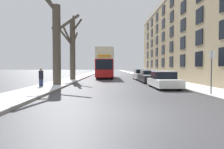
% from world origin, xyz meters
% --- Properties ---
extents(ground_plane, '(320.00, 320.00, 0.00)m').
position_xyz_m(ground_plane, '(0.00, 0.00, 0.00)').
color(ground_plane, '#424247').
extents(sidewalk_left, '(2.62, 130.00, 0.16)m').
position_xyz_m(sidewalk_left, '(-5.93, 53.00, 0.08)').
color(sidewalk_left, gray).
rests_on(sidewalk_left, ground).
extents(sidewalk_right, '(2.62, 130.00, 0.16)m').
position_xyz_m(sidewalk_right, '(5.93, 53.00, 0.08)').
color(sidewalk_right, gray).
rests_on(sidewalk_right, ground).
extents(terrace_facade_right, '(9.10, 40.86, 12.19)m').
position_xyz_m(terrace_facade_right, '(11.73, 18.87, 6.10)').
color(terrace_facade_right, tan).
rests_on(terrace_facade_right, ground).
extents(bare_tree_left_0, '(4.04, 3.16, 8.81)m').
position_xyz_m(bare_tree_left_0, '(-5.61, 10.85, 4.10)').
color(bare_tree_left_0, '#4C4238').
rests_on(bare_tree_left_0, ground).
extents(bare_tree_left_1, '(2.97, 3.61, 7.91)m').
position_xyz_m(bare_tree_left_1, '(-5.64, 18.92, 4.26)').
color(bare_tree_left_1, '#4C4238').
rests_on(bare_tree_left_1, ground).
extents(double_decker_bus, '(2.58, 11.64, 4.52)m').
position_xyz_m(double_decker_bus, '(-1.55, 25.77, 2.55)').
color(double_decker_bus, red).
rests_on(double_decker_bus, ground).
extents(parked_car_0, '(1.85, 4.48, 1.39)m').
position_xyz_m(parked_car_0, '(3.53, 9.06, 0.64)').
color(parked_car_0, silver).
rests_on(parked_car_0, ground).
extents(parked_car_1, '(1.80, 4.34, 1.42)m').
position_xyz_m(parked_car_1, '(3.53, 15.05, 0.66)').
color(parked_car_1, black).
rests_on(parked_car_1, ground).
extents(parked_car_2, '(1.88, 4.09, 1.49)m').
position_xyz_m(parked_car_2, '(3.53, 20.39, 0.68)').
color(parked_car_2, silver).
rests_on(parked_car_2, ground).
extents(pedestrian_left_sidewalk, '(0.36, 0.36, 1.64)m').
position_xyz_m(pedestrian_left_sidewalk, '(-6.34, 8.92, 0.90)').
color(pedestrian_left_sidewalk, navy).
rests_on(pedestrian_left_sidewalk, ground).
extents(street_sign_post, '(0.32, 0.07, 2.66)m').
position_xyz_m(street_sign_post, '(4.92, 4.20, 1.52)').
color(street_sign_post, '#4C4F54').
rests_on(street_sign_post, ground).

